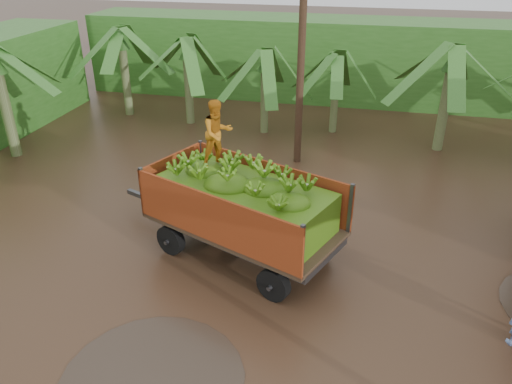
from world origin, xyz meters
TOP-DOWN VIEW (x-y plane):
  - ground at (0.00, 0.00)m, footprint 100.00×100.00m
  - hedge_north at (-2.00, 16.00)m, footprint 22.00×3.00m
  - banana_trailer at (-2.31, 2.25)m, footprint 6.24×3.76m
  - utility_pole at (-1.90, 8.14)m, footprint 1.20×0.24m
  - banana_plants at (-5.19, 6.47)m, footprint 24.84×20.13m

SIDE VIEW (x-z plane):
  - ground at x=0.00m, z-range 0.00..0.00m
  - banana_trailer at x=-2.31m, z-range -0.46..3.21m
  - hedge_north at x=-2.00m, z-range 0.00..3.60m
  - banana_plants at x=-5.19m, z-range -0.17..3.79m
  - utility_pole at x=-1.90m, z-range 0.06..7.66m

